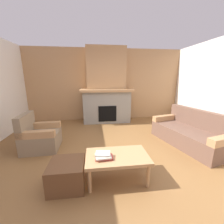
{
  "coord_description": "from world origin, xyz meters",
  "views": [
    {
      "loc": [
        -0.44,
        -2.65,
        1.64
      ],
      "look_at": [
        0.03,
        1.13,
        0.71
      ],
      "focal_mm": 22.79,
      "sensor_mm": 36.0,
      "label": 1
    }
  ],
  "objects_px": {
    "armchair": "(39,137)",
    "coffee_table": "(117,158)",
    "couch": "(190,133)",
    "ottoman": "(67,174)",
    "fireplace": "(106,91)"
  },
  "relations": [
    {
      "from": "coffee_table",
      "to": "armchair",
      "type": "bearing_deg",
      "value": 142.78
    },
    {
      "from": "couch",
      "to": "armchair",
      "type": "bearing_deg",
      "value": 176.61
    },
    {
      "from": "couch",
      "to": "armchair",
      "type": "xyz_separation_m",
      "value": [
        -3.65,
        0.22,
        0.01
      ]
    },
    {
      "from": "couch",
      "to": "ottoman",
      "type": "relative_size",
      "value": 3.75
    },
    {
      "from": "coffee_table",
      "to": "ottoman",
      "type": "distance_m",
      "value": 0.81
    },
    {
      "from": "couch",
      "to": "ottoman",
      "type": "distance_m",
      "value": 3.0
    },
    {
      "from": "fireplace",
      "to": "couch",
      "type": "distance_m",
      "value": 3.06
    },
    {
      "from": "armchair",
      "to": "ottoman",
      "type": "xyz_separation_m",
      "value": [
        0.86,
        -1.31,
        -0.09
      ]
    },
    {
      "from": "coffee_table",
      "to": "ottoman",
      "type": "xyz_separation_m",
      "value": [
        -0.78,
        -0.06,
        -0.18
      ]
    },
    {
      "from": "armchair",
      "to": "coffee_table",
      "type": "xyz_separation_m",
      "value": [
        1.64,
        -1.25,
        0.08
      ]
    },
    {
      "from": "couch",
      "to": "coffee_table",
      "type": "distance_m",
      "value": 2.26
    },
    {
      "from": "armchair",
      "to": "coffee_table",
      "type": "height_order",
      "value": "armchair"
    },
    {
      "from": "armchair",
      "to": "couch",
      "type": "bearing_deg",
      "value": -3.39
    },
    {
      "from": "ottoman",
      "to": "armchair",
      "type": "bearing_deg",
      "value": 123.16
    },
    {
      "from": "armchair",
      "to": "coffee_table",
      "type": "relative_size",
      "value": 0.85
    }
  ]
}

